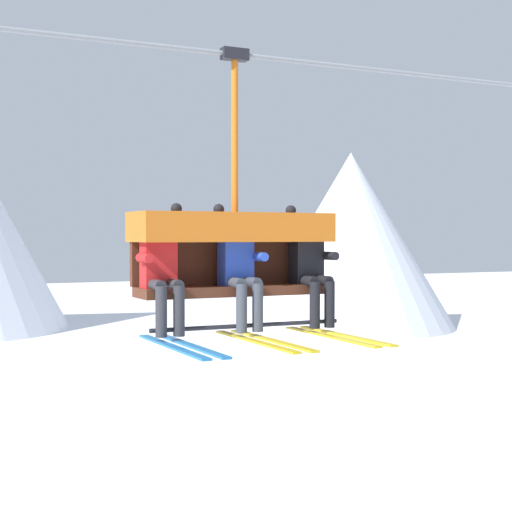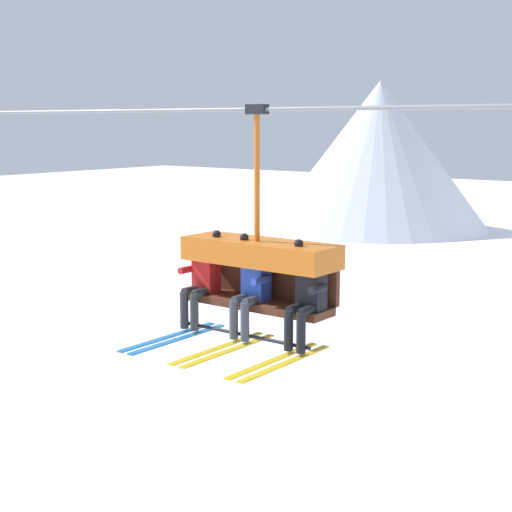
{
  "view_description": "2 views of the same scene",
  "coord_description": "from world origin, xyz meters",
  "px_view_note": "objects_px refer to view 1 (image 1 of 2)",
  "views": [
    {
      "loc": [
        -4.42,
        -8.15,
        6.42
      ],
      "look_at": [
        -0.98,
        -0.99,
        6.22
      ],
      "focal_mm": 55.0,
      "sensor_mm": 36.0,
      "label": 1
    },
    {
      "loc": [
        4.71,
        -8.47,
        8.12
      ],
      "look_at": [
        -1.24,
        -0.69,
        6.45
      ],
      "focal_mm": 55.0,
      "sensor_mm": 36.0,
      "label": 2
    }
  ],
  "objects_px": {
    "skier_blue": "(240,268)",
    "chairlift_chair": "(232,240)",
    "skier_red": "(163,270)",
    "skier_black": "(311,267)"
  },
  "relations": [
    {
      "from": "skier_red",
      "to": "skier_blue",
      "type": "distance_m",
      "value": 0.82
    },
    {
      "from": "skier_blue",
      "to": "chairlift_chair",
      "type": "bearing_deg",
      "value": 89.11
    },
    {
      "from": "skier_red",
      "to": "skier_blue",
      "type": "relative_size",
      "value": 1.0
    },
    {
      "from": "skier_red",
      "to": "skier_black",
      "type": "relative_size",
      "value": 1.0
    },
    {
      "from": "skier_blue",
      "to": "skier_black",
      "type": "height_order",
      "value": "same"
    },
    {
      "from": "chairlift_chair",
      "to": "skier_blue",
      "type": "bearing_deg",
      "value": -90.89
    },
    {
      "from": "chairlift_chair",
      "to": "skier_blue",
      "type": "relative_size",
      "value": 1.66
    },
    {
      "from": "chairlift_chair",
      "to": "skier_red",
      "type": "relative_size",
      "value": 1.66
    },
    {
      "from": "skier_blue",
      "to": "skier_red",
      "type": "bearing_deg",
      "value": 180.0
    },
    {
      "from": "skier_blue",
      "to": "skier_black",
      "type": "relative_size",
      "value": 1.0
    }
  ]
}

